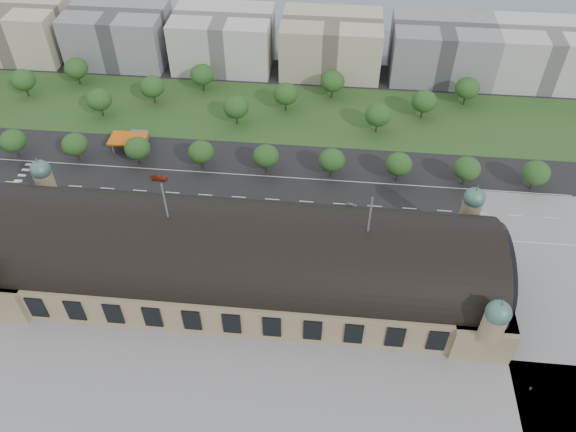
# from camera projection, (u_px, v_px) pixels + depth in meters

# --- Properties ---
(ground) EXTENTS (900.00, 900.00, 0.00)m
(ground) POSITION_uv_depth(u_px,v_px,m) (245.00, 282.00, 171.20)
(ground) COLOR black
(ground) RESTS_ON ground
(station) EXTENTS (150.00, 48.40, 44.30)m
(station) POSITION_uv_depth(u_px,v_px,m) (243.00, 259.00, 164.09)
(station) COLOR tan
(station) RESTS_ON ground
(plaza_south) EXTENTS (190.00, 48.00, 0.12)m
(plaza_south) POSITION_uv_depth(u_px,v_px,m) (257.00, 422.00, 138.87)
(plaza_south) COLOR gray
(plaza_south) RESTS_ON ground
(road_slab) EXTENTS (260.00, 26.00, 0.10)m
(road_slab) POSITION_uv_depth(u_px,v_px,m) (206.00, 195.00, 199.93)
(road_slab) COLOR black
(road_slab) RESTS_ON ground
(grass_belt) EXTENTS (300.00, 45.00, 0.10)m
(grass_belt) POSITION_uv_depth(u_px,v_px,m) (243.00, 111.00, 239.09)
(grass_belt) COLOR #274F1F
(grass_belt) RESTS_ON ground
(petrol_station) EXTENTS (14.00, 13.00, 5.05)m
(petrol_station) POSITION_uv_depth(u_px,v_px,m) (134.00, 138.00, 219.91)
(petrol_station) COLOR #D45B0C
(petrol_station) RESTS_ON ground
(office_1) EXTENTS (45.00, 32.00, 24.00)m
(office_1) POSITION_uv_depth(u_px,v_px,m) (17.00, 30.00, 267.72)
(office_1) COLOR #C1B598
(office_1) RESTS_ON ground
(office_2) EXTENTS (45.00, 32.00, 24.00)m
(office_2) POSITION_uv_depth(u_px,v_px,m) (119.00, 34.00, 264.16)
(office_2) COLOR gray
(office_2) RESTS_ON ground
(office_3) EXTENTS (45.00, 32.00, 24.00)m
(office_3) POSITION_uv_depth(u_px,v_px,m) (224.00, 39.00, 260.59)
(office_3) COLOR beige
(office_3) RESTS_ON ground
(office_4) EXTENTS (45.00, 32.00, 24.00)m
(office_4) POSITION_uv_depth(u_px,v_px,m) (331.00, 44.00, 257.02)
(office_4) COLOR #C1B598
(office_4) RESTS_ON ground
(office_5) EXTENTS (45.00, 32.00, 24.00)m
(office_5) POSITION_uv_depth(u_px,v_px,m) (442.00, 49.00, 253.46)
(office_5) COLOR gray
(office_5) RESTS_ON ground
(office_6) EXTENTS (45.00, 32.00, 24.00)m
(office_6) POSITION_uv_depth(u_px,v_px,m) (544.00, 54.00, 250.25)
(office_6) COLOR beige
(office_6) RESTS_ON ground
(tree_row_1) EXTENTS (9.60, 9.60, 11.52)m
(tree_row_1) POSITION_uv_depth(u_px,v_px,m) (13.00, 141.00, 210.99)
(tree_row_1) COLOR #2D2116
(tree_row_1) RESTS_ON ground
(tree_row_2) EXTENTS (9.60, 9.60, 11.52)m
(tree_row_2) POSITION_uv_depth(u_px,v_px,m) (75.00, 144.00, 209.28)
(tree_row_2) COLOR #2D2116
(tree_row_2) RESTS_ON ground
(tree_row_3) EXTENTS (9.60, 9.60, 11.52)m
(tree_row_3) POSITION_uv_depth(u_px,v_px,m) (137.00, 148.00, 207.56)
(tree_row_3) COLOR #2D2116
(tree_row_3) RESTS_ON ground
(tree_row_4) EXTENTS (9.60, 9.60, 11.52)m
(tree_row_4) POSITION_uv_depth(u_px,v_px,m) (201.00, 152.00, 205.85)
(tree_row_4) COLOR #2D2116
(tree_row_4) RESTS_ON ground
(tree_row_5) EXTENTS (9.60, 9.60, 11.52)m
(tree_row_5) POSITION_uv_depth(u_px,v_px,m) (266.00, 156.00, 204.14)
(tree_row_5) COLOR #2D2116
(tree_row_5) RESTS_ON ground
(tree_row_6) EXTENTS (9.60, 9.60, 11.52)m
(tree_row_6) POSITION_uv_depth(u_px,v_px,m) (332.00, 160.00, 202.43)
(tree_row_6) COLOR #2D2116
(tree_row_6) RESTS_ON ground
(tree_row_7) EXTENTS (9.60, 9.60, 11.52)m
(tree_row_7) POSITION_uv_depth(u_px,v_px,m) (399.00, 164.00, 200.71)
(tree_row_7) COLOR #2D2116
(tree_row_7) RESTS_ON ground
(tree_row_8) EXTENTS (9.60, 9.60, 11.52)m
(tree_row_8) POSITION_uv_depth(u_px,v_px,m) (467.00, 168.00, 199.00)
(tree_row_8) COLOR #2D2116
(tree_row_8) RESTS_ON ground
(tree_row_9) EXTENTS (9.60, 9.60, 11.52)m
(tree_row_9) POSITION_uv_depth(u_px,v_px,m) (536.00, 173.00, 197.29)
(tree_row_9) COLOR #2D2116
(tree_row_9) RESTS_ON ground
(tree_belt_1) EXTENTS (10.40, 10.40, 12.48)m
(tree_belt_1) POSITION_uv_depth(u_px,v_px,m) (23.00, 80.00, 241.80)
(tree_belt_1) COLOR #2D2116
(tree_belt_1) RESTS_ON ground
(tree_belt_2) EXTENTS (10.40, 10.40, 12.48)m
(tree_belt_2) POSITION_uv_depth(u_px,v_px,m) (76.00, 68.00, 249.07)
(tree_belt_2) COLOR #2D2116
(tree_belt_2) RESTS_ON ground
(tree_belt_3) EXTENTS (10.40, 10.40, 12.48)m
(tree_belt_3) POSITION_uv_depth(u_px,v_px,m) (99.00, 100.00, 230.47)
(tree_belt_3) COLOR #2D2116
(tree_belt_3) RESTS_ON ground
(tree_belt_4) EXTENTS (10.40, 10.40, 12.48)m
(tree_belt_4) POSITION_uv_depth(u_px,v_px,m) (152.00, 87.00, 237.74)
(tree_belt_4) COLOR #2D2116
(tree_belt_4) RESTS_ON ground
(tree_belt_5) EXTENTS (10.40, 10.40, 12.48)m
(tree_belt_5) POSITION_uv_depth(u_px,v_px,m) (202.00, 75.00, 245.00)
(tree_belt_5) COLOR #2D2116
(tree_belt_5) RESTS_ON ground
(tree_belt_6) EXTENTS (10.40, 10.40, 12.48)m
(tree_belt_6) POSITION_uv_depth(u_px,v_px,m) (236.00, 107.00, 226.40)
(tree_belt_6) COLOR #2D2116
(tree_belt_6) RESTS_ON ground
(tree_belt_7) EXTENTS (10.40, 10.40, 12.48)m
(tree_belt_7) POSITION_uv_depth(u_px,v_px,m) (286.00, 94.00, 233.67)
(tree_belt_7) COLOR #2D2116
(tree_belt_7) RESTS_ON ground
(tree_belt_8) EXTENTS (10.40, 10.40, 12.48)m
(tree_belt_8) POSITION_uv_depth(u_px,v_px,m) (333.00, 81.00, 240.94)
(tree_belt_8) COLOR #2D2116
(tree_belt_8) RESTS_ON ground
(tree_belt_9) EXTENTS (10.40, 10.40, 12.48)m
(tree_belt_9) POSITION_uv_depth(u_px,v_px,m) (378.00, 115.00, 222.34)
(tree_belt_9) COLOR #2D2116
(tree_belt_9) RESTS_ON ground
(tree_belt_10) EXTENTS (10.40, 10.40, 12.48)m
(tree_belt_10) POSITION_uv_depth(u_px,v_px,m) (424.00, 101.00, 229.60)
(tree_belt_10) COLOR #2D2116
(tree_belt_10) RESTS_ON ground
(tree_belt_11) EXTENTS (10.40, 10.40, 12.48)m
(tree_belt_11) POSITION_uv_depth(u_px,v_px,m) (467.00, 88.00, 236.87)
(tree_belt_11) COLOR #2D2116
(tree_belt_11) RESTS_ON ground
(traffic_car_2) EXTENTS (5.21, 2.48, 1.44)m
(traffic_car_2) POSITION_uv_depth(u_px,v_px,m) (91.00, 198.00, 197.55)
(traffic_car_2) COLOR black
(traffic_car_2) RESTS_ON ground
(traffic_car_3) EXTENTS (5.66, 2.33, 1.64)m
(traffic_car_3) POSITION_uv_depth(u_px,v_px,m) (160.00, 178.00, 205.54)
(traffic_car_3) COLOR maroon
(traffic_car_3) RESTS_ON ground
(traffic_car_4) EXTENTS (4.54, 2.12, 1.51)m
(traffic_car_4) POSITION_uv_depth(u_px,v_px,m) (250.00, 208.00, 194.02)
(traffic_car_4) COLOR #1A1742
(traffic_car_4) RESTS_ON ground
(traffic_car_5) EXTENTS (4.02, 1.87, 1.28)m
(traffic_car_5) POSITION_uv_depth(u_px,v_px,m) (351.00, 205.00, 195.16)
(traffic_car_5) COLOR #505356
(traffic_car_5) RESTS_ON ground
(traffic_car_6) EXTENTS (5.33, 2.66, 1.45)m
(traffic_car_6) POSITION_uv_depth(u_px,v_px,m) (482.00, 229.00, 186.54)
(traffic_car_6) COLOR silver
(traffic_car_6) RESTS_ON ground
(parked_car_0) EXTENTS (3.97, 3.23, 1.27)m
(parked_car_0) POSITION_uv_depth(u_px,v_px,m) (80.00, 212.00, 192.76)
(parked_car_0) COLOR black
(parked_car_0) RESTS_ON ground
(parked_car_1) EXTENTS (5.45, 4.56, 1.38)m
(parked_car_1) POSITION_uv_depth(u_px,v_px,m) (42.00, 216.00, 191.02)
(parked_car_1) COLOR #9B3613
(parked_car_1) RESTS_ON ground
(parked_car_2) EXTENTS (5.22, 3.91, 1.41)m
(parked_car_2) POSITION_uv_depth(u_px,v_px,m) (129.00, 214.00, 191.79)
(parked_car_2) COLOR #1C1742
(parked_car_2) RESTS_ON ground
(parked_car_3) EXTENTS (5.12, 4.23, 1.65)m
(parked_car_3) POSITION_uv_depth(u_px,v_px,m) (155.00, 224.00, 188.12)
(parked_car_3) COLOR #55565C
(parked_car_3) RESTS_ON ground
(parked_car_4) EXTENTS (4.32, 3.50, 1.38)m
(parked_car_4) POSITION_uv_depth(u_px,v_px,m) (137.00, 215.00, 191.61)
(parked_car_4) COLOR #B9B9BB
(parked_car_4) RESTS_ON ground
(parked_car_5) EXTENTS (6.42, 5.63, 1.65)m
(parked_car_5) POSITION_uv_depth(u_px,v_px,m) (120.00, 222.00, 188.97)
(parked_car_5) COLOR #93959C
(parked_car_5) RESTS_ON ground
(parked_car_6) EXTENTS (5.70, 4.92, 1.57)m
(parked_car_6) POSITION_uv_depth(u_px,v_px,m) (167.00, 225.00, 187.85)
(parked_car_6) COLOR black
(parked_car_6) RESTS_ON ground
(bus_west) EXTENTS (13.35, 3.23, 3.71)m
(bus_west) POSITION_uv_depth(u_px,v_px,m) (189.00, 212.00, 190.97)
(bus_west) COLOR #A91B1B
(bus_west) RESTS_ON ground
(bus_mid) EXTENTS (12.89, 3.19, 3.58)m
(bus_mid) POSITION_uv_depth(u_px,v_px,m) (277.00, 218.00, 188.86)
(bus_mid) COLOR beige
(bus_mid) RESTS_ON ground
(bus_east) EXTENTS (13.49, 4.10, 3.70)m
(bus_east) POSITION_uv_depth(u_px,v_px,m) (372.00, 224.00, 186.55)
(bus_east) COLOR silver
(bus_east) RESTS_ON ground
(pedestrian_2) EXTENTS (0.67, 0.87, 1.57)m
(pedestrian_2) POSITION_uv_depth(u_px,v_px,m) (531.00, 388.00, 144.53)
(pedestrian_2) COLOR gray
(pedestrian_2) RESTS_ON ground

